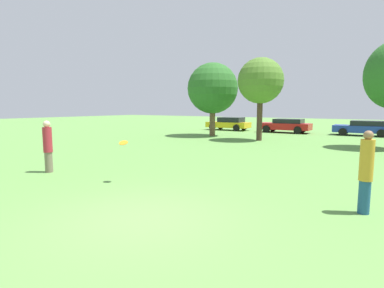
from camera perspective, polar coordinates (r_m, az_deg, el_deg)
name	(u,v)px	position (r m, az deg, el deg)	size (l,w,h in m)	color
ground_plane	(141,218)	(6.74, -9.51, -13.44)	(120.00, 120.00, 0.00)	#5B8E42
person_thrower	(48,146)	(12.05, -25.19, -0.32)	(0.31, 0.31, 1.85)	#726651
person_catcher	(366,172)	(7.67, 29.58, -4.47)	(0.28, 0.28, 1.83)	navy
frisbee	(123,143)	(9.64, -12.62, 0.23)	(0.29, 0.26, 0.15)	orange
tree_0	(213,89)	(24.77, 3.85, 10.23)	(4.00, 4.00, 5.79)	brown
tree_1	(261,81)	(21.85, 12.60, 11.30)	(3.11, 3.11, 5.66)	#473323
parked_car_yellow	(229,123)	(31.04, 6.87, 3.82)	(4.29, 2.04, 1.30)	gold
parked_car_red	(286,125)	(29.09, 16.97, 3.36)	(4.50, 2.09, 1.25)	red
parked_car_blue	(364,128)	(28.47, 29.26, 2.65)	(4.35, 2.07, 1.22)	#1E389E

